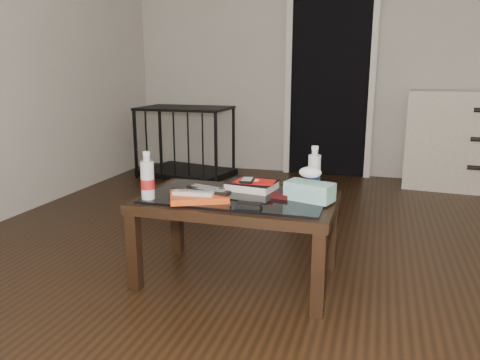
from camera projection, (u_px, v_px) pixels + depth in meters
The scene contains 17 objects.
ground at pixel (346, 273), 2.57m from camera, with size 5.00×5.00×0.00m, color black.
doorway at pixel (330, 76), 4.74m from camera, with size 0.90×0.08×2.07m.
coffee_table at pixel (237, 207), 2.41m from camera, with size 1.00×0.60×0.46m.
dresser at pixel (476, 141), 4.27m from camera, with size 1.24×0.60×0.90m.
pet_crate at pixel (186, 153), 4.88m from camera, with size 1.01×0.79×0.71m.
magazines at pixel (199, 197), 2.31m from camera, with size 0.28×0.21×0.03m, color #CF4513.
remote_silver at pixel (193, 193), 2.28m from camera, with size 0.20×0.05×0.02m, color silver.
remote_black_front at pixel (211, 191), 2.32m from camera, with size 0.20×0.05×0.02m, color black.
remote_black_back at pixel (205, 188), 2.37m from camera, with size 0.20×0.05×0.02m, color black.
textbook at pixel (252, 185), 2.50m from camera, with size 0.25×0.20×0.05m, color black.
dvd_mailers at pixel (254, 181), 2.49m from camera, with size 0.19×0.14×0.01m, color red.
ipod at pixel (247, 180), 2.46m from camera, with size 0.06×0.10×0.02m, color black.
flip_phone at pixel (280, 196), 2.34m from camera, with size 0.09×0.05×0.02m, color black.
wallet at pixel (249, 205), 2.18m from camera, with size 0.12×0.07×0.02m, color black.
water_bottle_left at pixel (147, 175), 2.30m from camera, with size 0.07×0.07×0.24m, color silver.
water_bottle_right at pixel (314, 168), 2.47m from camera, with size 0.07×0.07×0.24m, color silver.
tissue_box at pixel (310, 191), 2.29m from camera, with size 0.23×0.12×0.09m, color teal.
Camera 1 is at (0.13, -2.44, 1.09)m, focal length 35.00 mm.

